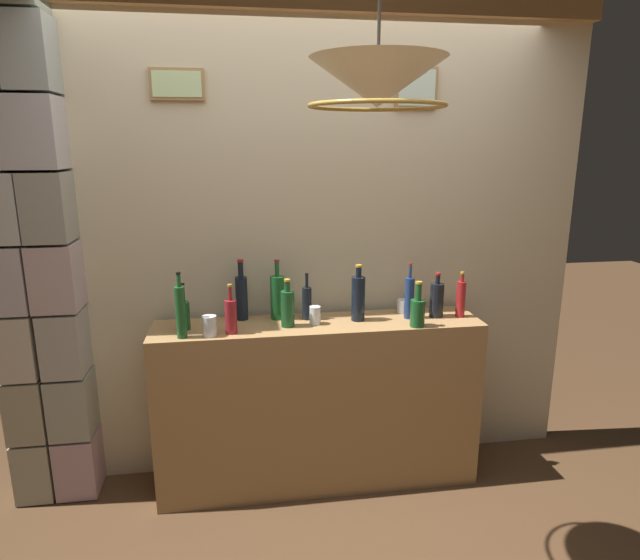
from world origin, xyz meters
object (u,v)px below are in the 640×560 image
at_px(liquor_bottle_scotch, 231,316).
at_px(liquor_bottle_vermouth, 358,297).
at_px(liquor_bottle_bourbon, 461,298).
at_px(liquor_bottle_amaro, 288,308).
at_px(glass_tumbler_rocks, 209,326).
at_px(liquor_bottle_rum, 184,314).
at_px(glass_tumbler_shot, 315,315).
at_px(liquor_bottle_vodka, 409,297).
at_px(liquor_bottle_mezcal, 242,296).
at_px(liquor_bottle_gin, 437,299).
at_px(liquor_bottle_sherry, 418,311).
at_px(pendant_lamp, 378,84).
at_px(liquor_bottle_port, 181,311).
at_px(liquor_bottle_whiskey, 277,297).
at_px(liquor_bottle_tequila, 307,302).
at_px(glass_tumbler_highball, 403,306).

xyz_separation_m(liquor_bottle_scotch, liquor_bottle_vermouth, (0.68, 0.11, 0.04)).
bearing_deg(liquor_bottle_scotch, liquor_bottle_bourbon, 3.71).
bearing_deg(liquor_bottle_amaro, glass_tumbler_rocks, -167.81).
xyz_separation_m(liquor_bottle_rum, glass_tumbler_shot, (0.68, -0.02, -0.04)).
distance_m(liquor_bottle_rum, liquor_bottle_vodka, 1.20).
height_order(liquor_bottle_mezcal, glass_tumbler_rocks, liquor_bottle_mezcal).
bearing_deg(glass_tumbler_rocks, liquor_bottle_scotch, 12.77).
distance_m(liquor_bottle_gin, liquor_bottle_mezcal, 1.07).
xyz_separation_m(liquor_bottle_scotch, liquor_bottle_sherry, (0.96, -0.04, -0.01)).
xyz_separation_m(liquor_bottle_mezcal, pendant_lamp, (0.51, -0.86, 1.01)).
relative_size(liquor_bottle_bourbon, pendant_lamp, 0.41).
height_order(liquor_bottle_amaro, liquor_bottle_port, liquor_bottle_port).
distance_m(liquor_bottle_gin, liquor_bottle_whiskey, 0.88).
bearing_deg(liquor_bottle_mezcal, liquor_bottle_rum, -158.13).
distance_m(liquor_bottle_mezcal, liquor_bottle_port, 0.39).
xyz_separation_m(liquor_bottle_whiskey, liquor_bottle_tequila, (0.16, -0.04, -0.03)).
distance_m(glass_tumbler_highball, pendant_lamp, 1.45).
relative_size(glass_tumbler_highball, glass_tumbler_shot, 0.77).
bearing_deg(liquor_bottle_whiskey, liquor_bottle_port, -155.01).
distance_m(liquor_bottle_sherry, liquor_bottle_port, 1.21).
height_order(liquor_bottle_rum, liquor_bottle_vodka, liquor_bottle_vodka).
bearing_deg(liquor_bottle_vermouth, liquor_bottle_whiskey, 167.59).
bearing_deg(liquor_bottle_mezcal, liquor_bottle_gin, -6.20).
xyz_separation_m(liquor_bottle_amaro, glass_tumbler_rocks, (-0.40, -0.09, -0.05)).
relative_size(liquor_bottle_scotch, liquor_bottle_vermouth, 0.83).
distance_m(liquor_bottle_sherry, liquor_bottle_vermouth, 0.32).
relative_size(liquor_bottle_gin, liquor_bottle_amaro, 0.97).
height_order(liquor_bottle_vodka, pendant_lamp, pendant_lamp).
bearing_deg(liquor_bottle_amaro, liquor_bottle_gin, 2.71).
bearing_deg(liquor_bottle_whiskey, liquor_bottle_gin, -6.55).
bearing_deg(liquor_bottle_mezcal, liquor_bottle_vodka, -7.36).
bearing_deg(liquor_bottle_whiskey, glass_tumbler_highball, 0.03).
distance_m(liquor_bottle_rum, glass_tumbler_shot, 0.68).
height_order(liquor_bottle_gin, liquor_bottle_mezcal, liquor_bottle_mezcal).
relative_size(liquor_bottle_vermouth, glass_tumbler_highball, 4.15).
bearing_deg(liquor_bottle_rum, liquor_bottle_mezcal, 21.87).
height_order(liquor_bottle_vodka, glass_tumbler_highball, liquor_bottle_vodka).
bearing_deg(liquor_bottle_vermouth, liquor_bottle_vodka, -1.45).
xyz_separation_m(liquor_bottle_tequila, liquor_bottle_mezcal, (-0.35, 0.05, 0.04)).
distance_m(liquor_bottle_tequila, glass_tumbler_shot, 0.11).
bearing_deg(liquor_bottle_rum, liquor_bottle_vodka, 0.14).
height_order(liquor_bottle_amaro, liquor_bottle_mezcal, liquor_bottle_mezcal).
bearing_deg(liquor_bottle_bourbon, liquor_bottle_amaro, -178.85).
height_order(liquor_bottle_port, glass_tumbler_highball, liquor_bottle_port).
relative_size(liquor_bottle_whiskey, pendant_lamp, 0.53).
bearing_deg(glass_tumbler_shot, liquor_bottle_whiskey, 146.46).
relative_size(liquor_bottle_gin, liquor_bottle_vodka, 0.80).
bearing_deg(glass_tumbler_highball, liquor_bottle_vodka, -90.82).
xyz_separation_m(liquor_bottle_vodka, liquor_bottle_port, (-1.20, -0.13, 0.02)).
bearing_deg(glass_tumbler_shot, liquor_bottle_vermouth, 7.28).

